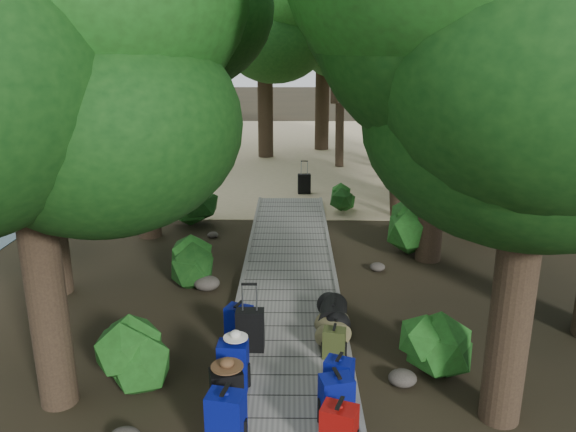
# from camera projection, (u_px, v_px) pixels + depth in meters

# --- Properties ---
(ground) EXTENTS (120.00, 120.00, 0.00)m
(ground) POSITION_uv_depth(u_px,v_px,m) (289.00, 295.00, 11.10)
(ground) COLOR black
(ground) RESTS_ON ground
(sand_beach) EXTENTS (40.00, 22.00, 0.02)m
(sand_beach) POSITION_uv_depth(u_px,v_px,m) (291.00, 151.00, 26.41)
(sand_beach) COLOR tan
(sand_beach) RESTS_ON ground
(boardwalk) EXTENTS (2.00, 12.00, 0.12)m
(boardwalk) POSITION_uv_depth(u_px,v_px,m) (289.00, 273.00, 12.04)
(boardwalk) COLOR gray
(boardwalk) RESTS_ON ground
(backpack_left_a) EXTENTS (0.49, 0.39, 0.81)m
(backpack_left_a) POSITION_uv_depth(u_px,v_px,m) (226.00, 418.00, 6.60)
(backpack_left_a) COLOR #030F7E
(backpack_left_a) RESTS_ON boardwalk
(backpack_left_b) EXTENTS (0.47, 0.38, 0.75)m
(backpack_left_b) POSITION_uv_depth(u_px,v_px,m) (227.00, 391.00, 7.16)
(backpack_left_b) COLOR black
(backpack_left_b) RESTS_ON boardwalk
(backpack_left_c) EXTENTS (0.43, 0.32, 0.77)m
(backpack_left_c) POSITION_uv_depth(u_px,v_px,m) (233.00, 363.00, 7.79)
(backpack_left_c) COLOR #030F7E
(backpack_left_c) RESTS_ON boardwalk
(backpack_left_d) EXTENTS (0.48, 0.42, 0.62)m
(backpack_left_d) POSITION_uv_depth(u_px,v_px,m) (239.00, 321.00, 9.15)
(backpack_left_d) COLOR #030F7E
(backpack_left_d) RESTS_ON boardwalk
(backpack_right_a) EXTENTS (0.48, 0.41, 0.72)m
(backpack_right_a) POSITION_uv_depth(u_px,v_px,m) (339.00, 429.00, 6.48)
(backpack_right_a) COLOR #880102
(backpack_right_a) RESTS_ON boardwalk
(backpack_right_b) EXTENTS (0.46, 0.37, 0.74)m
(backpack_right_b) POSITION_uv_depth(u_px,v_px,m) (336.00, 398.00, 7.04)
(backpack_right_b) COLOR #030F7E
(backpack_right_b) RESTS_ON boardwalk
(backpack_right_c) EXTENTS (0.44, 0.38, 0.63)m
(backpack_right_c) POSITION_uv_depth(u_px,v_px,m) (339.00, 377.00, 7.59)
(backpack_right_c) COLOR #030F7E
(backpack_right_c) RESTS_ON boardwalk
(backpack_right_d) EXTENTS (0.38, 0.30, 0.52)m
(backpack_right_d) POSITION_uv_depth(u_px,v_px,m) (334.00, 342.00, 8.60)
(backpack_right_d) COLOR #3A401A
(backpack_right_d) RESTS_ON boardwalk
(duffel_right_khaki) EXTENTS (0.59, 0.67, 0.37)m
(duffel_right_khaki) POSITION_uv_depth(u_px,v_px,m) (333.00, 329.00, 9.15)
(duffel_right_khaki) COLOR brown
(duffel_right_khaki) RESTS_ON boardwalk
(duffel_right_black) EXTENTS (0.55, 0.79, 0.47)m
(duffel_right_black) POSITION_uv_depth(u_px,v_px,m) (333.00, 314.00, 9.54)
(duffel_right_black) COLOR black
(duffel_right_black) RESTS_ON boardwalk
(suitcase_on_boardwalk) EXTENTS (0.44, 0.25, 0.68)m
(suitcase_on_boardwalk) POSITION_uv_depth(u_px,v_px,m) (250.00, 330.00, 8.79)
(suitcase_on_boardwalk) COLOR black
(suitcase_on_boardwalk) RESTS_ON boardwalk
(lone_suitcase_on_sand) EXTENTS (0.43, 0.27, 0.65)m
(lone_suitcase_on_sand) POSITION_uv_depth(u_px,v_px,m) (304.00, 184.00, 18.65)
(lone_suitcase_on_sand) COLOR black
(lone_suitcase_on_sand) RESTS_ON sand_beach
(hat_brown) EXTENTS (0.41, 0.41, 0.12)m
(hat_brown) POSITION_uv_depth(u_px,v_px,m) (227.00, 362.00, 7.01)
(hat_brown) COLOR #51351E
(hat_brown) RESTS_ON backpack_left_b
(hat_white) EXTENTS (0.34, 0.34, 0.11)m
(hat_white) POSITION_uv_depth(u_px,v_px,m) (236.00, 334.00, 7.68)
(hat_white) COLOR silver
(hat_white) RESTS_ON backpack_left_c
(kayak) EXTENTS (1.56, 2.85, 0.28)m
(kayak) POSITION_uv_depth(u_px,v_px,m) (210.00, 171.00, 21.41)
(kayak) COLOR #C53D10
(kayak) RESTS_ON sand_beach
(sun_lounger) EXTENTS (0.91, 1.92, 0.60)m
(sun_lounger) POSITION_uv_depth(u_px,v_px,m) (402.00, 178.00, 19.55)
(sun_lounger) COLOR silver
(sun_lounger) RESTS_ON sand_beach
(tree_right_a) EXTENTS (4.46, 4.46, 7.44)m
(tree_right_a) POSITION_uv_depth(u_px,v_px,m) (533.00, 138.00, 6.36)
(tree_right_a) COLOR black
(tree_right_a) RESTS_ON ground
(tree_right_c) EXTENTS (4.74, 4.74, 8.20)m
(tree_right_c) POSITION_uv_depth(u_px,v_px,m) (441.00, 77.00, 11.79)
(tree_right_c) COLOR black
(tree_right_c) RESTS_ON ground
(tree_right_d) EXTENTS (5.78, 5.78, 10.60)m
(tree_right_d) POSITION_uv_depth(u_px,v_px,m) (513.00, 21.00, 13.01)
(tree_right_d) COLOR black
(tree_right_d) RESTS_ON ground
(tree_right_e) EXTENTS (5.47, 5.47, 9.85)m
(tree_right_e) POSITION_uv_depth(u_px,v_px,m) (436.00, 39.00, 16.03)
(tree_right_e) COLOR black
(tree_right_e) RESTS_ON ground
(tree_right_f) EXTENTS (5.76, 5.76, 10.29)m
(tree_right_f) POSITION_uv_depth(u_px,v_px,m) (475.00, 33.00, 18.64)
(tree_right_f) COLOR black
(tree_right_f) RESTS_ON ground
(tree_left_a) EXTENTS (4.31, 4.31, 7.18)m
(tree_left_a) POSITION_uv_depth(u_px,v_px,m) (26.00, 144.00, 6.74)
(tree_left_a) COLOR black
(tree_left_a) RESTS_ON ground
(tree_left_b) EXTENTS (4.93, 4.93, 8.87)m
(tree_left_b) POSITION_uv_depth(u_px,v_px,m) (29.00, 63.00, 10.00)
(tree_left_b) COLOR black
(tree_left_b) RESTS_ON ground
(tree_left_c) EXTENTS (4.81, 4.81, 8.37)m
(tree_left_c) POSITION_uv_depth(u_px,v_px,m) (138.00, 70.00, 13.38)
(tree_left_c) COLOR black
(tree_left_c) RESTS_ON ground
(tree_back_a) EXTENTS (5.52, 5.52, 9.55)m
(tree_back_a) POSITION_uv_depth(u_px,v_px,m) (265.00, 45.00, 23.68)
(tree_back_a) COLOR black
(tree_back_a) RESTS_ON ground
(tree_back_b) EXTENTS (5.30, 5.30, 9.46)m
(tree_back_b) POSITION_uv_depth(u_px,v_px,m) (323.00, 46.00, 25.51)
(tree_back_b) COLOR black
(tree_back_b) RESTS_ON ground
(tree_back_c) EXTENTS (5.06, 5.06, 9.12)m
(tree_back_c) POSITION_uv_depth(u_px,v_px,m) (406.00, 51.00, 24.26)
(tree_back_c) COLOR black
(tree_back_c) RESTS_ON ground
(tree_back_d) EXTENTS (4.46, 4.46, 7.43)m
(tree_back_d) POSITION_uv_depth(u_px,v_px,m) (167.00, 71.00, 24.00)
(tree_back_d) COLOR black
(tree_back_d) RESTS_ON ground
(palm_right_a) EXTENTS (4.07, 4.07, 6.94)m
(palm_right_a) POSITION_uv_depth(u_px,v_px,m) (405.00, 94.00, 15.53)
(palm_right_a) COLOR #1A4212
(palm_right_a) RESTS_ON ground
(palm_right_b) EXTENTS (3.92, 3.92, 7.58)m
(palm_right_b) POSITION_uv_depth(u_px,v_px,m) (424.00, 74.00, 20.07)
(palm_right_b) COLOR #1A4212
(palm_right_b) RESTS_ON ground
(palm_right_c) EXTENTS (4.79, 4.79, 7.62)m
(palm_right_c) POSITION_uv_depth(u_px,v_px,m) (348.00, 71.00, 22.12)
(palm_right_c) COLOR #1A4212
(palm_right_c) RESTS_ON ground
(palm_left_a) EXTENTS (4.63, 4.63, 7.37)m
(palm_left_a) POSITION_uv_depth(u_px,v_px,m) (155.00, 82.00, 16.92)
(palm_left_a) COLOR #1A4212
(palm_left_a) RESTS_ON ground
(rock_left_b) EXTENTS (0.35, 0.31, 0.19)m
(rock_left_b) POSITION_uv_depth(u_px,v_px,m) (146.00, 351.00, 8.90)
(rock_left_b) COLOR #4C473F
(rock_left_b) RESTS_ON ground
(rock_left_c) EXTENTS (0.52, 0.47, 0.29)m
(rock_left_c) POSITION_uv_depth(u_px,v_px,m) (207.00, 283.00, 11.32)
(rock_left_c) COLOR #4C473F
(rock_left_c) RESTS_ON ground
(rock_left_d) EXTENTS (0.28, 0.25, 0.15)m
(rock_left_d) POSITION_uv_depth(u_px,v_px,m) (213.00, 235.00, 14.44)
(rock_left_d) COLOR #4C473F
(rock_left_d) RESTS_ON ground
(rock_right_a) EXTENTS (0.42, 0.37, 0.23)m
(rock_right_a) POSITION_uv_depth(u_px,v_px,m) (402.00, 378.00, 8.12)
(rock_right_a) COLOR #4C473F
(rock_right_a) RESTS_ON ground
(rock_right_b) EXTENTS (0.46, 0.42, 0.26)m
(rock_right_b) POSITION_uv_depth(u_px,v_px,m) (424.00, 330.00, 9.48)
(rock_right_b) COLOR #4C473F
(rock_right_b) RESTS_ON ground
(rock_right_c) EXTENTS (0.34, 0.30, 0.18)m
(rock_right_c) POSITION_uv_depth(u_px,v_px,m) (377.00, 267.00, 12.29)
(rock_right_c) COLOR #4C473F
(rock_right_c) RESTS_ON ground
(rock_right_d) EXTENTS (0.48, 0.43, 0.27)m
(rock_right_d) POSITION_uv_depth(u_px,v_px,m) (401.00, 227.00, 14.84)
(rock_right_d) COLOR #4C473F
(rock_right_d) RESTS_ON ground
(shrub_left_a) EXTENTS (1.05, 1.05, 0.94)m
(shrub_left_a) POSITION_uv_depth(u_px,v_px,m) (134.00, 356.00, 8.03)
(shrub_left_a) COLOR #1A4414
(shrub_left_a) RESTS_ON ground
(shrub_left_b) EXTENTS (1.00, 1.00, 0.90)m
(shrub_left_b) POSITION_uv_depth(u_px,v_px,m) (190.00, 261.00, 11.66)
(shrub_left_b) COLOR #1A4414
(shrub_left_b) RESTS_ON ground
(shrub_left_c) EXTENTS (1.34, 1.34, 1.21)m
(shrub_left_c) POSITION_uv_depth(u_px,v_px,m) (192.00, 202.00, 15.50)
(shrub_left_c) COLOR #1A4414
(shrub_left_c) RESTS_ON ground
(shrub_right_a) EXTENTS (1.07, 1.07, 0.96)m
(shrub_right_a) POSITION_uv_depth(u_px,v_px,m) (438.00, 353.00, 8.10)
(shrub_right_a) COLOR #1A4414
(shrub_right_a) RESTS_ON ground
(shrub_right_b) EXTENTS (1.38, 1.38, 1.24)m
(shrub_right_b) POSITION_uv_depth(u_px,v_px,m) (416.00, 228.00, 13.20)
(shrub_right_b) COLOR #1A4414
(shrub_right_b) RESTS_ON ground
(shrub_right_c) EXTENTS (0.88, 0.88, 0.80)m
(shrub_right_c) POSITION_uv_depth(u_px,v_px,m) (347.00, 200.00, 16.51)
(shrub_right_c) COLOR #1A4414
(shrub_right_c) RESTS_ON ground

